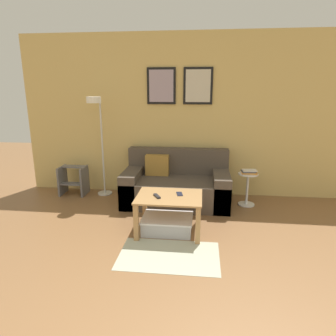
% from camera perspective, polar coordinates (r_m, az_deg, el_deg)
% --- Properties ---
extents(wall_back, '(5.60, 0.09, 2.55)m').
position_cam_1_polar(wall_back, '(4.86, 4.99, 9.79)').
color(wall_back, '#D6B76B').
rests_on(wall_back, ground_plane).
extents(area_rug, '(1.06, 0.66, 0.01)m').
position_cam_1_polar(area_rug, '(3.30, 0.19, -16.30)').
color(area_rug, '#B2B79E').
rests_on(area_rug, ground_plane).
extents(couch, '(1.59, 0.88, 0.79)m').
position_cam_1_polar(couch, '(4.62, 1.57, -3.25)').
color(couch, '#4C4238').
rests_on(couch, ground_plane).
extents(coffee_table, '(0.78, 0.60, 0.46)m').
position_cam_1_polar(coffee_table, '(3.64, 0.24, -6.75)').
color(coffee_table, '#AD7F4C').
rests_on(coffee_table, ground_plane).
extents(storage_bin, '(0.62, 0.45, 0.19)m').
position_cam_1_polar(storage_bin, '(3.76, -0.12, -10.61)').
color(storage_bin, '#B2B2B7').
rests_on(storage_bin, ground_plane).
extents(floor_lamp, '(0.24, 0.49, 1.60)m').
position_cam_1_polar(floor_lamp, '(4.74, -13.26, 7.69)').
color(floor_lamp, silver).
rests_on(floor_lamp, ground_plane).
extents(side_table, '(0.29, 0.29, 0.50)m').
position_cam_1_polar(side_table, '(4.64, 14.89, -3.38)').
color(side_table, white).
rests_on(side_table, ground_plane).
extents(book_stack, '(0.23, 0.18, 0.05)m').
position_cam_1_polar(book_stack, '(4.58, 15.18, -0.69)').
color(book_stack, '#D18438').
rests_on(book_stack, side_table).
extents(remote_control, '(0.11, 0.15, 0.02)m').
position_cam_1_polar(remote_control, '(3.57, -2.12, -5.36)').
color(remote_control, '#232328').
rests_on(remote_control, coffee_table).
extents(cell_phone, '(0.09, 0.15, 0.01)m').
position_cam_1_polar(cell_phone, '(3.66, 2.21, -4.95)').
color(cell_phone, '#1E2338').
rests_on(cell_phone, coffee_table).
extents(step_stool, '(0.41, 0.33, 0.47)m').
position_cam_1_polar(step_stool, '(5.20, -17.57, -2.10)').
color(step_stool, slate).
rests_on(step_stool, ground_plane).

